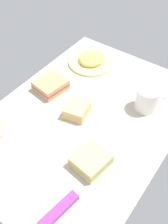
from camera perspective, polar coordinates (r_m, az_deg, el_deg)
The scene contains 8 objects.
tabletop at distance 103.42cm, azimuth -0.00°, elevation -1.51°, with size 90.00×64.00×2.00cm, color #BCB29E.
plate_of_food at distance 126.69cm, azimuth 1.54°, elevation 10.70°, with size 20.84×20.84×4.27cm.
coffee_mug_black at distance 105.52cm, azimuth 13.05°, elevation 2.75°, with size 10.86×10.07×9.35cm.
sandwich_main at distance 102.17cm, azimuth -1.68°, elevation 0.35°, with size 10.60×9.92×4.40cm.
sandwich_side at distance 113.07cm, azimuth -6.94°, elevation 5.56°, with size 13.19×12.21×4.40cm.
sandwich_extra at distance 88.63cm, azimuth 1.46°, elevation -9.99°, with size 12.31×11.39×4.40cm.
snack_bar at distance 82.53cm, azimuth -5.24°, elevation -19.65°, with size 13.60×2.89×2.00cm, color purple.
paper_napkin at distance 92.07cm, azimuth -14.91°, elevation -11.59°, with size 13.74×13.74×0.30cm, color white.
Camera 1 is at (-55.58, -39.82, 78.59)cm, focal length 44.10 mm.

